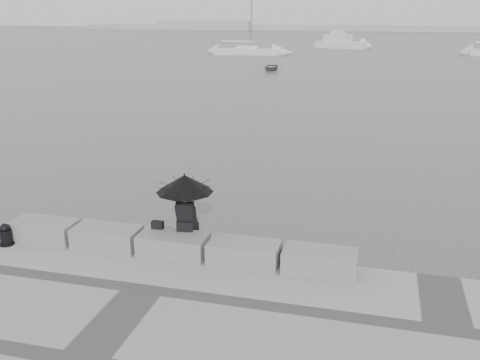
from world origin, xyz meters
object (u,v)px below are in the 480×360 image
(seated_person, at_px, (185,188))
(mooring_bollard, at_px, (6,236))
(dinghy, at_px, (271,67))
(sailboat_left, at_px, (247,51))
(motor_cruiser, at_px, (343,43))

(seated_person, height_order, mooring_bollard, seated_person)
(mooring_bollard, height_order, dinghy, mooring_bollard)
(seated_person, relative_size, sailboat_left, 0.11)
(seated_person, bearing_deg, mooring_bollard, -177.32)
(seated_person, distance_m, motor_cruiser, 79.24)
(mooring_bollard, relative_size, motor_cruiser, 0.06)
(mooring_bollard, xyz_separation_m, dinghy, (-2.60, 45.38, -0.45))
(mooring_bollard, bearing_deg, dinghy, 93.28)
(seated_person, height_order, sailboat_left, sailboat_left)
(sailboat_left, distance_m, dinghy, 20.09)
(motor_cruiser, bearing_deg, dinghy, -80.28)
(seated_person, relative_size, motor_cruiser, 0.16)
(motor_cruiser, bearing_deg, sailboat_left, -109.25)
(motor_cruiser, height_order, dinghy, motor_cruiser)
(mooring_bollard, relative_size, dinghy, 0.17)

